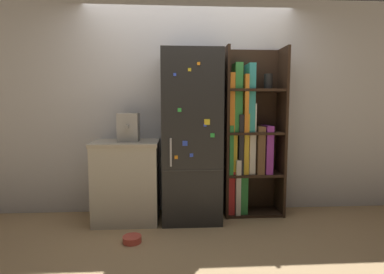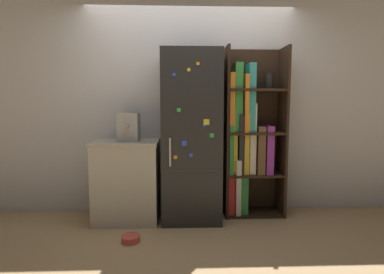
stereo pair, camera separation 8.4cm
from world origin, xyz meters
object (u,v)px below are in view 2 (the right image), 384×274
object	(u,v)px
espresso_machine	(129,127)
pet_bowl	(131,238)
refrigerator	(191,137)
bookshelf	(248,139)

from	to	relation	value
espresso_machine	pet_bowl	distance (m)	1.21
refrigerator	bookshelf	distance (m)	0.70
refrigerator	bookshelf	world-z (taller)	bookshelf
refrigerator	pet_bowl	xyz separation A→B (m)	(-0.61, -0.60, -0.93)
pet_bowl	refrigerator	bearing A→B (deg)	44.44
bookshelf	pet_bowl	xyz separation A→B (m)	(-1.29, -0.73, -0.89)
refrigerator	bookshelf	xyz separation A→B (m)	(0.69, 0.14, -0.04)
refrigerator	pet_bowl	bearing A→B (deg)	-135.56
espresso_machine	pet_bowl	size ratio (longest dim) A/B	1.73
pet_bowl	bookshelf	bearing A→B (deg)	29.50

